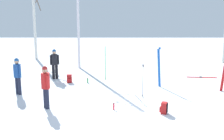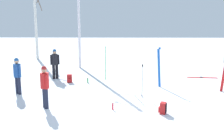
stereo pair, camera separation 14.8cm
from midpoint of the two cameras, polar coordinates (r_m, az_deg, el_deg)
The scene contains 15 objects.
ground_plane at distance 11.35m, azimuth 0.77°, elevation -7.64°, with size 60.00×60.00×0.00m, color white.
person_0 at distance 13.56m, azimuth -18.52°, elevation -0.69°, with size 0.44×0.35×1.72m.
person_1 at distance 11.29m, azimuth -13.24°, elevation -2.85°, with size 0.34×0.45×1.72m.
person_2 at distance 16.11m, azimuth -11.35°, elevation 1.63°, with size 0.50×0.34×1.72m.
ski_pair_planted_0 at distance 15.57m, azimuth -1.08°, elevation 1.39°, with size 0.05×0.15×1.91m.
ski_pair_planted_1 at distance 14.36m, azimuth 22.24°, elevation -0.44°, with size 0.27×0.05×1.90m.
ski_pair_planted_2 at distance 14.35m, azimuth 9.90°, elevation 0.55°, with size 0.22×0.19×2.03m.
ski_pair_lying_0 at distance 17.09m, azimuth 18.21°, elevation -1.47°, with size 1.74×0.35×0.05m.
ski_poles_0 at distance 12.49m, azimuth 6.56°, elevation -2.04°, with size 0.07×0.24×1.50m.
backpack_0 at distance 15.30m, azimuth -8.42°, elevation -1.75°, with size 0.28×0.30×0.44m.
backpack_1 at distance 10.79m, azimuth 10.76°, elevation -7.70°, with size 0.34×0.32×0.44m.
water_bottle_0 at distance 11.04m, azimuth 0.53°, elevation -7.47°, with size 0.07×0.07×0.28m.
water_bottle_1 at distance 15.10m, azimuth -4.71°, elevation -2.17°, with size 0.07×0.07×0.27m.
birch_tree_0 at distance 23.12m, azimuth -15.24°, elevation 11.19°, with size 1.50×1.27×6.97m.
birch_tree_1 at distance 18.86m, azimuth -6.66°, elevation 11.67°, with size 1.42×1.55×6.99m.
Camera 2 is at (0.03, -10.69, 3.81)m, focal length 44.65 mm.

